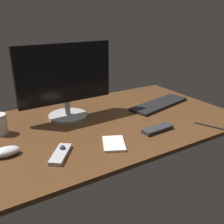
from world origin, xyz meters
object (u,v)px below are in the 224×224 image
at_px(monitor, 65,78).
at_px(media_remote, 61,154).
at_px(computer_mouse, 6,152).
at_px(notepad, 114,144).
at_px(keyboard, 159,104).
at_px(tv_remote, 158,129).
at_px(pen, 209,126).

relative_size(monitor, media_remote, 3.35).
xyz_separation_m(computer_mouse, notepad, (0.42, -0.15, -0.01)).
bearing_deg(keyboard, notepad, -163.17).
xyz_separation_m(tv_remote, pen, (0.26, -0.09, -0.01)).
xyz_separation_m(computer_mouse, tv_remote, (0.67, -0.14, -0.01)).
bearing_deg(pen, computer_mouse, -127.81).
bearing_deg(pen, monitor, -154.95).
distance_m(media_remote, notepad, 0.23).
bearing_deg(keyboard, pen, -101.86).
bearing_deg(pen, media_remote, -122.87).
distance_m(notepad, pen, 0.52).
bearing_deg(tv_remote, keyboard, 44.84).
xyz_separation_m(monitor, media_remote, (-0.18, -0.37, -0.21)).
xyz_separation_m(computer_mouse, pen, (0.93, -0.23, -0.01)).
relative_size(keyboard, media_remote, 2.74).
height_order(monitor, keyboard, monitor).
height_order(monitor, pen, monitor).
distance_m(monitor, notepad, 0.46).
bearing_deg(computer_mouse, notepad, -18.48).
xyz_separation_m(media_remote, pen, (0.74, -0.12, -0.01)).
bearing_deg(keyboard, monitor, 155.35).
bearing_deg(notepad, tv_remote, 1.91).
height_order(computer_mouse, media_remote, computer_mouse).
distance_m(computer_mouse, notepad, 0.44).
bearing_deg(computer_mouse, tv_remote, -10.73).
bearing_deg(media_remote, notepad, -60.56).
relative_size(notepad, pen, 0.95).
height_order(keyboard, tv_remote, tv_remote).
bearing_deg(media_remote, computer_mouse, 96.26).
distance_m(monitor, computer_mouse, 0.49).
distance_m(tv_remote, notepad, 0.26).
xyz_separation_m(keyboard, pen, (0.00, -0.37, -0.00)).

